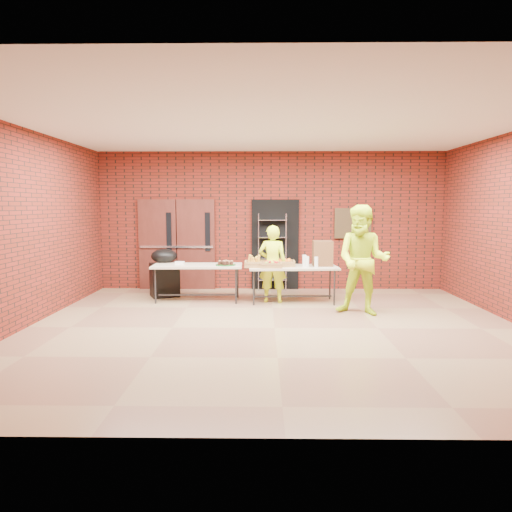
{
  "coord_description": "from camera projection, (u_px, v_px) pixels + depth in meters",
  "views": [
    {
      "loc": [
        -0.2,
        -7.16,
        1.96
      ],
      "look_at": [
        -0.32,
        1.4,
        1.01
      ],
      "focal_mm": 32.0,
      "sensor_mm": 36.0,
      "label": 1
    }
  ],
  "objects": [
    {
      "name": "room",
      "position": [
        275.0,
        228.0,
        7.15
      ],
      "size": [
        8.08,
        7.08,
        3.28
      ],
      "color": "#876249",
      "rests_on": "ground"
    },
    {
      "name": "bronze_plaque",
      "position": [
        353.0,
        223.0,
        10.56
      ],
      "size": [
        0.85,
        0.04,
        0.7
      ],
      "primitive_type": "cube",
      "color": "#43331A",
      "rests_on": "room"
    },
    {
      "name": "dark_doorway",
      "position": [
        275.0,
        245.0,
        10.65
      ],
      "size": [
        1.1,
        0.06,
        2.1
      ],
      "primitive_type": "cube",
      "color": "black",
      "rests_on": "room"
    },
    {
      "name": "cup_stack_back",
      "position": [
        304.0,
        261.0,
        9.16
      ],
      "size": [
        0.08,
        0.08,
        0.24
      ],
      "primitive_type": "cylinder",
      "color": "white",
      "rests_on": "table_right"
    },
    {
      "name": "muffin_tray",
      "position": [
        226.0,
        263.0,
        9.28
      ],
      "size": [
        0.41,
        0.41,
        0.1
      ],
      "color": "#15501A",
      "rests_on": "table_left"
    },
    {
      "name": "cup_stack_mid",
      "position": [
        316.0,
        262.0,
        9.01
      ],
      "size": [
        0.07,
        0.07,
        0.22
      ],
      "primitive_type": "cylinder",
      "color": "white",
      "rests_on": "table_right"
    },
    {
      "name": "table_left",
      "position": [
        198.0,
        268.0,
        9.36
      ],
      "size": [
        1.84,
        0.81,
        0.75
      ],
      "rotation": [
        0.0,
        0.0,
        0.03
      ],
      "color": "tan",
      "rests_on": "room"
    },
    {
      "name": "table_right",
      "position": [
        293.0,
        269.0,
        9.22
      ],
      "size": [
        1.83,
        0.85,
        0.73
      ],
      "rotation": [
        0.0,
        0.0,
        0.06
      ],
      "color": "tan",
      "rests_on": "room"
    },
    {
      "name": "wire_rack",
      "position": [
        272.0,
        252.0,
        10.53
      ],
      "size": [
        0.67,
        0.28,
        1.77
      ],
      "primitive_type": null,
      "rotation": [
        0.0,
        0.0,
        0.11
      ],
      "color": "silver",
      "rests_on": "room"
    },
    {
      "name": "cup_stack_front",
      "position": [
        307.0,
        262.0,
        9.1
      ],
      "size": [
        0.07,
        0.07,
        0.21
      ],
      "primitive_type": "cylinder",
      "color": "white",
      "rests_on": "table_right"
    },
    {
      "name": "double_doors",
      "position": [
        177.0,
        244.0,
        10.66
      ],
      "size": [
        1.78,
        0.12,
        2.1
      ],
      "color": "#4E1D16",
      "rests_on": "room"
    },
    {
      "name": "basket_bananas",
      "position": [
        257.0,
        264.0,
        9.13
      ],
      "size": [
        0.48,
        0.38,
        0.15
      ],
      "color": "#AE7B46",
      "rests_on": "table_right"
    },
    {
      "name": "volunteer_man",
      "position": [
        363.0,
        260.0,
        8.15
      ],
      "size": [
        1.17,
        1.06,
        1.97
      ],
      "primitive_type": "imported",
      "rotation": [
        0.0,
        0.0,
        -0.4
      ],
      "color": "#D4F81B",
      "rests_on": "room"
    },
    {
      "name": "basket_apples",
      "position": [
        271.0,
        265.0,
        9.03
      ],
      "size": [
        0.42,
        0.33,
        0.13
      ],
      "color": "#AE7B46",
      "rests_on": "table_right"
    },
    {
      "name": "coffee_dispenser",
      "position": [
        322.0,
        253.0,
        9.28
      ],
      "size": [
        0.39,
        0.35,
        0.51
      ],
      "primitive_type": "cube",
      "color": "brown",
      "rests_on": "table_right"
    },
    {
      "name": "volunteer_woman",
      "position": [
        273.0,
        264.0,
        9.21
      ],
      "size": [
        0.62,
        0.45,
        1.57
      ],
      "primitive_type": "imported",
      "rotation": [
        0.0,
        0.0,
        3.0
      ],
      "color": "#D4F81B",
      "rests_on": "room"
    },
    {
      "name": "napkin_box",
      "position": [
        180.0,
        263.0,
        9.4
      ],
      "size": [
        0.18,
        0.12,
        0.06
      ],
      "primitive_type": "cube",
      "color": "white",
      "rests_on": "table_left"
    },
    {
      "name": "covered_grill",
      "position": [
        164.0,
        273.0,
        9.82
      ],
      "size": [
        0.71,
        0.66,
        1.03
      ],
      "rotation": [
        0.0,
        0.0,
        0.42
      ],
      "color": "black",
      "rests_on": "room"
    },
    {
      "name": "basket_oranges",
      "position": [
        283.0,
        263.0,
        9.24
      ],
      "size": [
        0.47,
        0.37,
        0.15
      ],
      "color": "#AE7B46",
      "rests_on": "table_right"
    }
  ]
}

